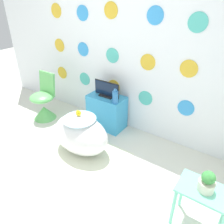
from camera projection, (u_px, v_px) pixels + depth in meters
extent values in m
plane|color=silver|center=(27.00, 186.00, 2.45)|extent=(12.00, 12.00, 0.00)
cube|color=white|center=(114.00, 41.00, 3.05)|extent=(4.99, 0.04, 2.60)
cylinder|color=gold|center=(62.00, 73.00, 3.92)|extent=(0.22, 0.01, 0.22)
cylinder|color=#4CBFB2|center=(85.00, 79.00, 3.66)|extent=(0.22, 0.01, 0.22)
cylinder|color=gold|center=(114.00, 87.00, 3.36)|extent=(0.22, 0.01, 0.22)
cylinder|color=#4CBFB2|center=(145.00, 98.00, 3.11)|extent=(0.22, 0.01, 0.22)
cylinder|color=#3899E5|center=(186.00, 108.00, 2.82)|extent=(0.22, 0.01, 0.22)
cylinder|color=gold|center=(59.00, 45.00, 3.68)|extent=(0.22, 0.01, 0.22)
cylinder|color=#3899E5|center=(83.00, 49.00, 3.41)|extent=(0.22, 0.01, 0.22)
cylinder|color=#4CBFB2|center=(112.00, 56.00, 3.14)|extent=(0.22, 0.01, 0.22)
cylinder|color=gold|center=(148.00, 62.00, 2.86)|extent=(0.22, 0.01, 0.22)
cylinder|color=gold|center=(189.00, 69.00, 2.59)|extent=(0.22, 0.01, 0.22)
cylinder|color=gold|center=(56.00, 11.00, 3.40)|extent=(0.22, 0.01, 0.22)
cylinder|color=#3899E5|center=(82.00, 13.00, 3.14)|extent=(0.22, 0.01, 0.22)
cylinder|color=gold|center=(111.00, 10.00, 2.86)|extent=(0.22, 0.01, 0.22)
cylinder|color=#3899E5|center=(155.00, 15.00, 2.56)|extent=(0.22, 0.01, 0.22)
cylinder|color=#4CBFB2|center=(198.00, 22.00, 2.33)|extent=(0.22, 0.01, 0.22)
cube|color=silver|center=(77.00, 152.00, 2.96)|extent=(1.32, 0.84, 0.01)
ellipsoid|color=white|center=(81.00, 134.00, 2.88)|extent=(0.81, 0.52, 0.52)
cylinder|color=#B2DBEA|center=(79.00, 119.00, 2.76)|extent=(0.43, 0.43, 0.01)
sphere|color=yellow|center=(79.00, 113.00, 2.77)|extent=(0.07, 0.07, 0.07)
sphere|color=yellow|center=(78.00, 112.00, 2.75)|extent=(0.04, 0.04, 0.04)
cone|color=orange|center=(77.00, 112.00, 2.74)|extent=(0.02, 0.02, 0.02)
cone|color=#66C166|center=(45.00, 112.00, 3.70)|extent=(0.37, 0.37, 0.21)
ellipsoid|color=#66C166|center=(42.00, 97.00, 3.56)|extent=(0.39, 0.39, 0.14)
cube|color=#66C166|center=(47.00, 84.00, 3.57)|extent=(0.33, 0.09, 0.38)
cube|color=#389ED6|center=(107.00, 112.00, 3.40)|extent=(0.56, 0.33, 0.53)
cube|color=white|center=(100.00, 110.00, 3.24)|extent=(0.48, 0.01, 0.15)
cube|color=black|center=(107.00, 96.00, 3.27)|extent=(0.22, 0.12, 0.02)
cube|color=black|center=(107.00, 89.00, 3.21)|extent=(0.42, 0.01, 0.22)
cube|color=#0F1E38|center=(106.00, 89.00, 3.21)|extent=(0.40, 0.01, 0.20)
cylinder|color=#2D72B7|center=(115.00, 97.00, 3.04)|extent=(0.08, 0.08, 0.18)
cylinder|color=#2D72B7|center=(115.00, 90.00, 2.99)|extent=(0.05, 0.05, 0.03)
cube|color=#72D8B7|center=(205.00, 191.00, 1.84)|extent=(0.44, 0.29, 0.02)
cylinder|color=#72D8B7|center=(173.00, 207.00, 1.97)|extent=(0.03, 0.03, 0.44)
cylinder|color=#72D8B7|center=(182.00, 190.00, 2.14)|extent=(0.03, 0.03, 0.44)
cylinder|color=beige|center=(206.00, 186.00, 1.81)|extent=(0.14, 0.14, 0.09)
sphere|color=#3D8E42|center=(209.00, 178.00, 1.76)|extent=(0.11, 0.11, 0.11)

